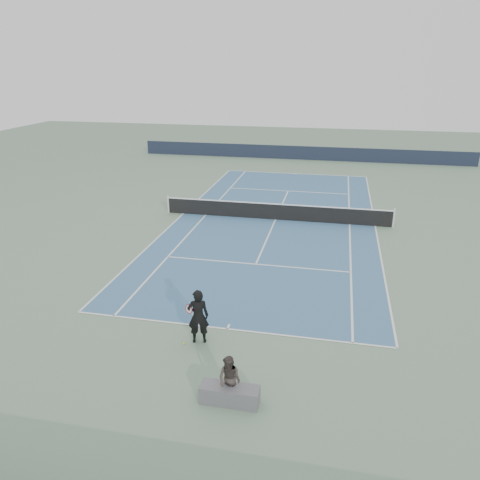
% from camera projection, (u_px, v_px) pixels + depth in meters
% --- Properties ---
extents(ground, '(80.00, 80.00, 0.00)m').
position_uv_depth(ground, '(276.00, 220.00, 26.56)').
color(ground, slate).
extents(court_surface, '(10.97, 23.77, 0.01)m').
position_uv_depth(court_surface, '(276.00, 220.00, 26.56)').
color(court_surface, '#3B668D').
rests_on(court_surface, ground).
extents(tennis_net, '(12.90, 0.10, 1.07)m').
position_uv_depth(tennis_net, '(276.00, 211.00, 26.38)').
color(tennis_net, silver).
rests_on(tennis_net, ground).
extents(windscreen_far, '(30.00, 0.25, 1.20)m').
position_uv_depth(windscreen_far, '(302.00, 153.00, 42.70)').
color(windscreen_far, black).
rests_on(windscreen_far, ground).
extents(tennis_player, '(0.85, 0.67, 1.84)m').
position_uv_depth(tennis_player, '(198.00, 316.00, 14.69)').
color(tennis_player, black).
rests_on(tennis_player, ground).
extents(tennis_ball, '(0.07, 0.07, 0.07)m').
position_uv_depth(tennis_ball, '(184.00, 343.00, 14.87)').
color(tennis_ball, '#C4E32E').
rests_on(tennis_ball, ground).
extents(spectator_bench, '(1.64, 0.96, 1.39)m').
position_uv_depth(spectator_bench, '(230.00, 387.00, 12.15)').
color(spectator_bench, '#5C5C61').
rests_on(spectator_bench, ground).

